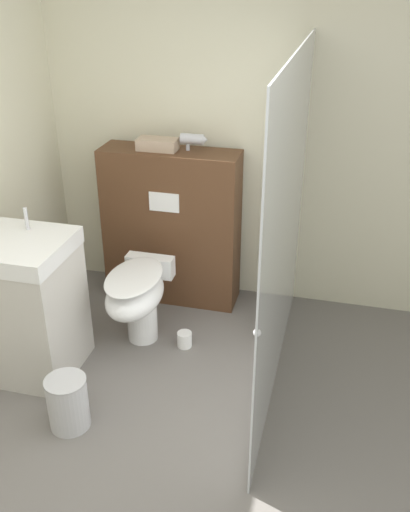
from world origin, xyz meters
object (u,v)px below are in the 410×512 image
hair_drier (193,139)px  waste_bin (68,403)px  sink_vanity (26,306)px  toilet (138,296)px

hair_drier → waste_bin: size_ratio=0.60×
sink_vanity → toilet: bearing=35.5°
toilet → hair_drier: hair_drier is taller
waste_bin → hair_drier: bearing=78.4°
sink_vanity → waste_bin: bearing=-43.3°
hair_drier → toilet: bearing=-106.3°
toilet → sink_vanity: sink_vanity is taller
toilet → waste_bin: 0.88m
toilet → sink_vanity: size_ratio=0.61×
toilet → waste_bin: bearing=-97.6°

